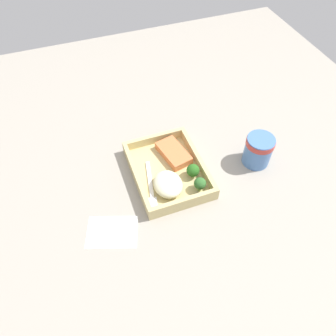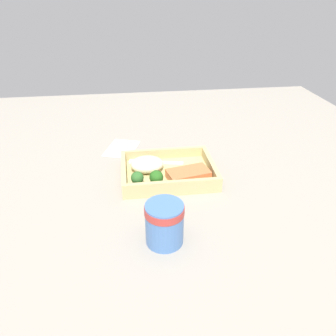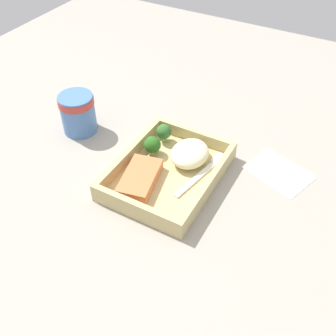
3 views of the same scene
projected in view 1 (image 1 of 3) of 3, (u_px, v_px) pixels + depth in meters
The scene contains 10 objects.
ground_plane at pixel (168, 176), 93.56cm from camera, with size 160.00×160.00×2.00cm, color gray.
takeout_tray at pixel (168, 173), 92.32cm from camera, with size 25.20×19.33×1.20cm, color tan.
tray_rim at pixel (168, 168), 90.74cm from camera, with size 25.20×19.33×2.85cm.
salmon_fillet at pixel (174, 153), 94.66cm from camera, with size 11.02×6.09×2.30cm, color #D97140.
mashed_potatoes at pixel (168, 184), 86.59cm from camera, with size 9.11×7.65×3.91cm, color beige.
broccoli_floret_1 at pixel (200, 184), 86.05cm from camera, with size 3.28×3.28×4.26cm.
broccoli_floret_2 at pixel (193, 171), 89.06cm from camera, with size 3.58×3.58×4.21cm.
fork at pixel (151, 187), 88.09cm from camera, with size 15.80×4.88×0.44cm.
paper_cup at pixel (258, 149), 91.88cm from camera, with size 7.98×7.98×9.15cm.
receipt_slip at pixel (112, 232), 81.10cm from camera, with size 8.87×12.50×0.24cm, color white.
Camera 1 is at (53.84, -19.63, 72.99)cm, focal length 35.00 mm.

